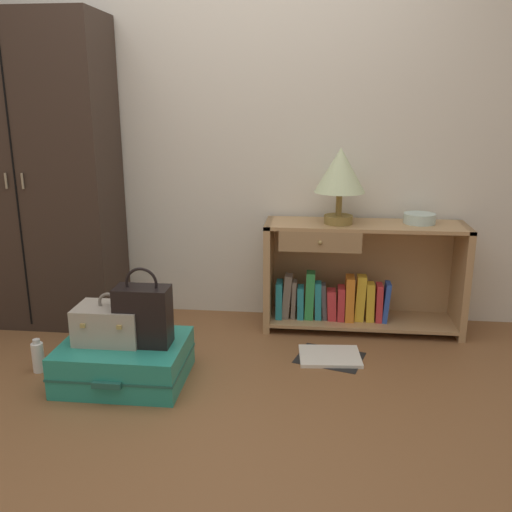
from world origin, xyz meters
TOP-DOWN VIEW (x-y plane):
  - ground_plane at (0.00, 0.00)m, footprint 9.00×9.00m
  - back_wall at (0.00, 1.50)m, footprint 6.40×0.10m
  - wardrobe at (-1.20, 1.20)m, footprint 0.97×0.47m
  - bookshelf at (0.77, 1.27)m, footprint 1.20×0.35m
  - table_lamp at (0.66, 1.23)m, footprint 0.30×0.30m
  - bowl at (1.14, 1.29)m, footprint 0.19×0.19m
  - suitcase_large at (-0.42, 0.44)m, footprint 0.62×0.51m
  - train_case at (-0.48, 0.45)m, footprint 0.33×0.23m
  - handbag at (-0.30, 0.43)m, footprint 0.27×0.14m
  - bottle at (-0.90, 0.48)m, footprint 0.06×0.06m
  - open_book_on_floor at (0.62, 0.80)m, footprint 0.41×0.36m

SIDE VIEW (x-z plane):
  - ground_plane at x=0.00m, z-range 0.00..0.00m
  - open_book_on_floor at x=0.62m, z-range 0.00..0.02m
  - bottle at x=-0.90m, z-range -0.01..0.17m
  - suitcase_large at x=-0.42m, z-range 0.00..0.21m
  - train_case at x=-0.48m, z-range 0.18..0.43m
  - bookshelf at x=0.77m, z-range -0.02..0.66m
  - handbag at x=-0.30m, z-range 0.16..0.56m
  - bowl at x=1.14m, z-range 0.67..0.73m
  - wardrobe at x=-1.20m, z-range 0.00..1.87m
  - table_lamp at x=0.66m, z-range 0.75..1.19m
  - back_wall at x=0.00m, z-range 0.00..2.60m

